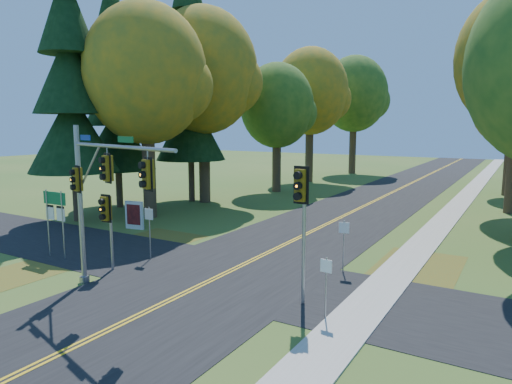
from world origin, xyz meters
The scene contains 25 objects.
ground centered at (0.00, 0.00, 0.00)m, with size 160.00×160.00×0.00m, color #365A20.
road_main centered at (0.00, 0.00, 0.01)m, with size 8.00×160.00×0.02m, color black.
road_cross centered at (0.00, 2.00, 0.01)m, with size 60.00×6.00×0.02m, color black.
centerline_left centered at (-0.10, 0.00, 0.03)m, with size 0.10×160.00×0.01m, color gold.
centerline_right centered at (0.10, 0.00, 0.03)m, with size 0.10×160.00×0.01m, color gold.
sidewalk_east centered at (6.20, 0.00, 0.03)m, with size 1.60×160.00×0.06m, color #9E998E.
leaf_patch_w_near centered at (-6.50, 4.00, 0.01)m, with size 4.00×6.00×0.00m, color brown.
leaf_patch_e centered at (6.80, 6.00, 0.01)m, with size 3.50×8.00×0.00m, color brown.
leaf_patch_w_far centered at (-7.50, -3.00, 0.01)m, with size 3.00×5.00×0.00m, color brown.
tree_w_a centered at (-11.13, 9.38, 9.49)m, with size 8.00×8.00×14.15m.
tree_w_b centered at (-11.72, 16.29, 10.37)m, with size 8.60×8.60×15.38m.
tree_w_c centered at (-9.54, 24.47, 7.94)m, with size 6.80×6.80×11.91m.
tree_w_d centered at (-10.13, 33.18, 9.78)m, with size 8.20×8.20×14.56m.
tree_w_e centered at (-8.92, 44.09, 10.07)m, with size 8.40×8.40×14.97m.
pine_a centered at (-14.50, 6.00, 9.18)m, with size 5.60×5.60×19.48m.
pine_b centered at (-16.00, 11.00, 8.16)m, with size 5.60×5.60×17.31m.
pine_c centered at (-13.00, 16.00, 9.69)m, with size 5.60×5.60×20.56m.
traffic_mast centered at (-2.58, -2.20, 4.01)m, with size 6.65×2.02×6.23m.
east_signal_pole centered at (4.19, 0.58, 3.70)m, with size 0.57×0.65×4.88m.
ped_signal_pole centered at (-4.49, -0.21, 2.49)m, with size 0.53×0.61×3.35m.
route_sign_cluster centered at (-8.20, -0.04, 2.27)m, with size 1.51×0.11×3.23m.
info_kiosk centered at (-9.49, 6.17, 0.84)m, with size 1.24×0.36×1.69m.
reg_sign_e_north centered at (4.20, 4.80, 1.55)m, with size 0.43×0.11×2.26m.
reg_sign_e_south centered at (5.37, -0.01, 1.41)m, with size 0.39×0.07×2.06m.
reg_sign_w centered at (-4.20, 1.99, 1.71)m, with size 0.48×0.08×2.50m.
Camera 1 is at (10.64, -13.19, 6.23)m, focal length 32.00 mm.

